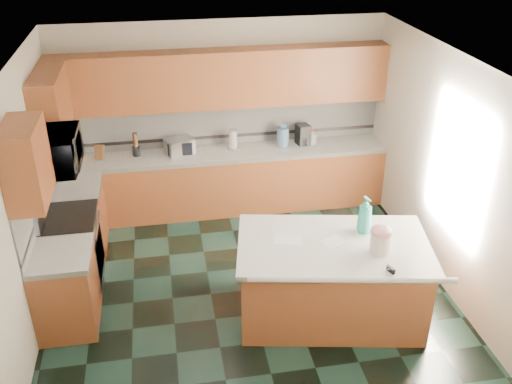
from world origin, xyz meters
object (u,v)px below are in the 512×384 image
object	(u,v)px
treat_jar	(380,243)
knife_block	(100,152)
island_base	(331,282)
toaster_oven	(180,146)
soap_bottle_island	(365,215)
coffee_maker	(303,134)
island_top	(334,246)

from	to	relation	value
treat_jar	knife_block	bearing A→B (deg)	155.10
island_base	knife_block	size ratio (longest dim) A/B	9.33
treat_jar	toaster_oven	bearing A→B (deg)	142.24
soap_bottle_island	coffee_maker	distance (m)	2.46
knife_block	toaster_oven	size ratio (longest dim) A/B	0.54
island_top	coffee_maker	xyz separation A→B (m)	(0.33, 2.64, 0.18)
coffee_maker	island_top	bearing A→B (deg)	-108.49
island_base	soap_bottle_island	size ratio (longest dim) A/B	4.54
island_base	soap_bottle_island	bearing A→B (deg)	35.64
soap_bottle_island	toaster_oven	size ratio (longest dim) A/B	1.12
knife_block	toaster_oven	world-z (taller)	toaster_oven
soap_bottle_island	toaster_oven	xyz separation A→B (m)	(-1.84, 2.43, -0.10)
island_top	toaster_oven	world-z (taller)	toaster_oven
soap_bottle_island	knife_block	world-z (taller)	soap_bottle_island
knife_block	toaster_oven	distance (m)	1.09
soap_bottle_island	knife_block	size ratio (longest dim) A/B	2.05
treat_jar	soap_bottle_island	bearing A→B (deg)	112.26
treat_jar	soap_bottle_island	size ratio (longest dim) A/B	0.50
island_base	treat_jar	size ratio (longest dim) A/B	9.06
island_base	toaster_oven	bearing A→B (deg)	129.88
island_top	soap_bottle_island	distance (m)	0.49
knife_block	coffee_maker	xyz separation A→B (m)	(2.87, 0.03, 0.04)
island_top	treat_jar	bearing A→B (deg)	-18.71
island_top	island_base	bearing A→B (deg)	10.73
island_base	toaster_oven	distance (m)	3.05
treat_jar	knife_block	xyz separation A→B (m)	(-2.95, 2.84, -0.00)
island_top	soap_bottle_island	world-z (taller)	soap_bottle_island
island_base	coffee_maker	bearing A→B (deg)	93.69
coffee_maker	soap_bottle_island	bearing A→B (deg)	-100.11
soap_bottle_island	knife_block	distance (m)	3.81
treat_jar	toaster_oven	world-z (taller)	toaster_oven
island_top	coffee_maker	bearing A→B (deg)	93.69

